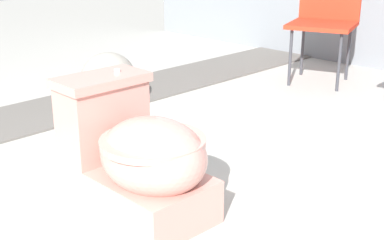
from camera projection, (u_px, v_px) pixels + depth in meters
The scene contains 4 objects.
gravel_strip at pixel (24, 118), 3.14m from camera, with size 0.56×8.00×0.01m, color #605B56.
toilet at pixel (137, 158), 2.03m from camera, with size 0.64×0.40×0.52m.
folding_chair_left at pixel (326, 10), 3.82m from camera, with size 0.56×0.56×0.83m.
boulder_near at pixel (109, 79), 3.33m from camera, with size 0.42×0.35×0.34m, color gray.
Camera 1 is at (1.43, -0.90, 1.03)m, focal length 50.00 mm.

